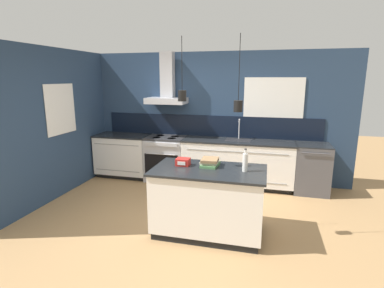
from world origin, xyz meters
name	(u,v)px	position (x,y,z in m)	size (l,w,h in m)	color
ground_plane	(183,220)	(0.00, 0.00, 0.00)	(16.00, 16.00, 0.00)	#A87F51
wall_back	(207,115)	(-0.05, 2.00, 1.36)	(5.60, 2.42, 2.60)	navy
wall_left	(65,122)	(-2.43, 0.70, 1.30)	(0.08, 3.80, 2.60)	navy
counter_run_left	(124,155)	(-1.80, 1.69, 0.46)	(1.14, 0.64, 0.91)	black
counter_run_sink	(237,163)	(0.63, 1.69, 0.46)	(2.14, 0.64, 1.31)	black
oven_range	(166,158)	(-0.84, 1.69, 0.46)	(0.80, 0.66, 0.91)	#B5B5BA
dishwasher	(311,168)	(2.00, 1.69, 0.46)	(0.61, 0.65, 0.91)	#4C4C51
kitchen_island	(208,201)	(0.44, -0.26, 0.46)	(1.50, 0.86, 0.91)	black
bottle_on_island	(245,162)	(0.91, -0.24, 1.04)	(0.07, 0.07, 0.30)	silver
book_stack	(210,162)	(0.42, -0.11, 0.96)	(0.25, 0.33, 0.11)	#4C7F4C
red_supply_box	(183,162)	(0.06, -0.17, 0.96)	(0.18, 0.16, 0.10)	red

